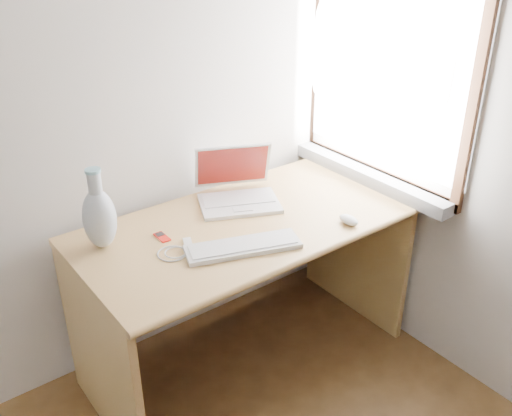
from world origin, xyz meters
TOP-DOWN VIEW (x-y plane):
  - window at (1.72, 1.30)m, footprint 0.11×0.99m
  - desk at (0.98, 1.41)m, footprint 1.44×0.72m
  - laptop at (1.05, 1.51)m, footprint 0.42×0.42m
  - external_keyboard at (0.84, 1.15)m, footprint 0.47×0.28m
  - mouse at (1.32, 1.05)m, footprint 0.06×0.10m
  - ipod at (0.63, 1.42)m, footprint 0.04×0.08m
  - cable_coil at (0.60, 1.28)m, footprint 0.13×0.13m
  - remote at (0.69, 1.31)m, footprint 0.06×0.09m
  - vase at (0.42, 1.50)m, footprint 0.13×0.13m

SIDE VIEW (x-z plane):
  - desk at x=0.98m, z-range 0.16..0.92m
  - cable_coil at x=0.60m, z-range 0.76..0.77m
  - remote at x=0.69m, z-range 0.76..0.77m
  - ipod at x=0.63m, z-range 0.76..0.77m
  - external_keyboard at x=0.84m, z-range 0.76..0.78m
  - mouse at x=1.32m, z-range 0.76..0.79m
  - laptop at x=1.05m, z-range 0.70..0.93m
  - vase at x=0.42m, z-range 0.73..1.06m
  - window at x=1.72m, z-range 0.72..1.83m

